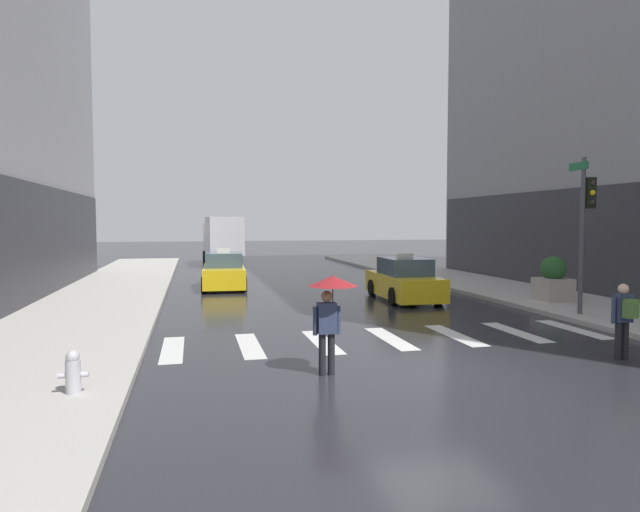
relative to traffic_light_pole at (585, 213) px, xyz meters
The scene contains 10 objects.
ground_plane 8.77m from the traffic_light_pole, 147.06° to the right, with size 160.00×160.00×0.00m, color #26262B.
crosswalk_markings 7.71m from the traffic_light_pole, 168.18° to the right, with size 11.30×2.80×0.01m.
traffic_light_pole is the anchor object (origin of this frame).
taxi_lead 6.90m from the traffic_light_pole, 126.87° to the left, with size 2.06×4.60×1.80m.
taxi_second 15.02m from the traffic_light_pole, 134.58° to the left, with size 2.08×4.61×1.80m.
box_truck 26.04m from the traffic_light_pole, 111.99° to the left, with size 2.55×7.63×3.35m.
pedestrian_with_umbrella 10.28m from the traffic_light_pole, 154.62° to the right, with size 0.96×0.96×1.94m.
pedestrian_with_backpack 5.82m from the traffic_light_pole, 120.26° to the right, with size 0.55×0.43×1.65m.
fire_hydrant 14.83m from the traffic_light_pole, 160.05° to the right, with size 0.48×0.24×0.72m.
planter_near_corner 3.85m from the traffic_light_pole, 70.32° to the left, with size 1.10×1.10×1.60m.
Camera 1 is at (-4.90, -10.13, 2.96)m, focal length 30.80 mm.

